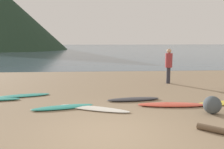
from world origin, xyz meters
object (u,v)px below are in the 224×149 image
(surfboard_1, at_px, (24,96))
(surfboard_3, at_px, (94,108))
(surfboard_5, at_px, (172,105))
(beach_rock_near, at_px, (212,105))
(person_2, at_px, (169,63))
(surfboard_2, at_px, (63,107))
(surfboard_4, at_px, (133,99))
(surfboard_6, at_px, (224,103))

(surfboard_1, distance_m, surfboard_3, 3.52)
(surfboard_5, distance_m, beach_rock_near, 1.38)
(surfboard_1, distance_m, surfboard_5, 5.84)
(surfboard_5, xyz_separation_m, beach_rock_near, (0.97, -0.95, 0.23))
(person_2, bearing_deg, surfboard_2, 144.54)
(surfboard_1, bearing_deg, surfboard_4, -27.70)
(surfboard_1, height_order, person_2, person_2)
(surfboard_1, distance_m, surfboard_4, 4.45)
(surfboard_4, height_order, beach_rock_near, beach_rock_near)
(surfboard_2, relative_size, surfboard_6, 0.99)
(surfboard_5, relative_size, surfboard_6, 1.13)
(surfboard_2, relative_size, surfboard_4, 1.02)
(surfboard_2, relative_size, beach_rock_near, 3.73)
(beach_rock_near, bearing_deg, person_2, 87.40)
(surfboard_6, xyz_separation_m, person_2, (-0.74, 4.25, 1.04))
(surfboard_1, bearing_deg, person_2, 5.84)
(surfboard_5, height_order, beach_rock_near, beach_rock_near)
(surfboard_2, bearing_deg, surfboard_3, -24.50)
(surfboard_4, relative_size, person_2, 1.11)
(beach_rock_near, bearing_deg, surfboard_6, 48.49)
(surfboard_5, distance_m, person_2, 4.68)
(surfboard_5, bearing_deg, surfboard_3, -170.74)
(surfboard_4, distance_m, person_2, 4.40)
(surfboard_4, distance_m, surfboard_6, 3.23)
(surfboard_6, relative_size, beach_rock_near, 3.77)
(surfboard_2, distance_m, beach_rock_near, 4.80)
(surfboard_3, distance_m, beach_rock_near, 3.75)
(surfboard_1, xyz_separation_m, surfboard_3, (2.84, -2.08, -0.00))
(surfboard_1, relative_size, person_2, 1.12)
(surfboard_3, height_order, surfboard_4, surfboard_4)
(surfboard_5, relative_size, person_2, 1.29)
(surfboard_3, distance_m, person_2, 6.14)
(surfboard_3, relative_size, surfboard_5, 1.06)
(person_2, relative_size, beach_rock_near, 3.29)
(surfboard_1, relative_size, surfboard_6, 0.98)
(surfboard_2, xyz_separation_m, surfboard_5, (3.73, 0.04, 0.01))
(surfboard_2, height_order, surfboard_5, surfboard_5)
(beach_rock_near, bearing_deg, surfboard_5, 135.52)
(surfboard_1, bearing_deg, surfboard_3, -50.96)
(surfboard_3, bearing_deg, surfboard_6, 29.10)
(surfboard_2, distance_m, person_2, 6.73)
(surfboard_6, bearing_deg, surfboard_3, 177.50)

